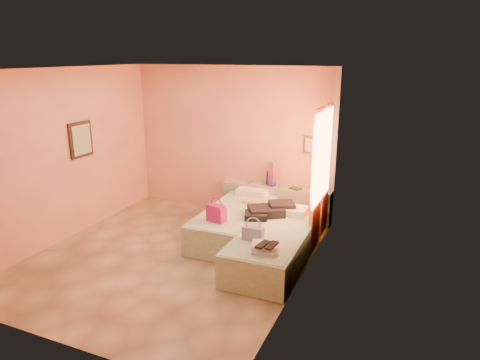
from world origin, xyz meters
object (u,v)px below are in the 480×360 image
Objects in this scene: bed_left at (235,223)px; blue_handbag at (253,234)px; headboard_ledge at (276,203)px; green_book at (296,189)px; towel_stack at (265,248)px; bed_right at (273,248)px; flower_vase at (319,184)px; magenta_handbag at (216,213)px; water_bottle at (268,178)px.

blue_handbag is (0.72, -1.03, 0.35)m from bed_left.
green_book reaches higher than headboard_ledge.
headboard_ledge is at bearing 105.05° from towel_stack.
headboard_ledge is 1.02× the size of bed_right.
headboard_ledge is 6.89× the size of blue_handbag.
bed_right is at bearing -98.81° from flower_vase.
magenta_handbag is at bearing 146.83° from towel_stack.
bed_right is at bearing -67.72° from water_bottle.
bed_right is 8.34× the size of water_bottle.
flower_vase is 1.00× the size of magenta_handbag.
bed_left is 10.75× the size of green_book.
green_book is 0.43m from flower_vase.
water_bottle is at bearing 176.26° from flower_vase.
green_book is 0.53× the size of towel_stack.
bed_left is at bearing 126.46° from blue_handbag.
headboard_ledge is 0.48m from water_bottle.
blue_handbag is at bearing -17.44° from magenta_handbag.
towel_stack is at bearing -81.58° from bed_right.
flower_vase reaches higher than blue_handbag.
flower_vase reaches higher than headboard_ledge.
magenta_handbag is at bearing 176.20° from bed_right.
water_bottle is at bearing 93.10° from magenta_handbag.
bed_left is (-0.38, -1.05, -0.08)m from headboard_ledge.
bed_right is at bearing -72.84° from headboard_ledge.
water_bottle is at bearing 108.94° from towel_stack.
towel_stack reaches higher than bed_left.
flower_vase is 0.98× the size of blue_handbag.
bed_right is 6.83× the size of magenta_handbag.
water_bottle is 0.82× the size of magenta_handbag.
blue_handbag is (0.78, -0.43, -0.04)m from magenta_handbag.
magenta_handbag is at bearing -93.08° from green_book.
bed_left is at bearing 143.32° from bed_right.
blue_handbag is (-0.03, -2.01, -0.07)m from green_book.
water_bottle is 0.81× the size of blue_handbag.
magenta_handbag is at bearing 152.54° from blue_handbag.
blue_handbag reaches higher than towel_stack.
bed_left is 8.34× the size of water_bottle.
magenta_handbag reaches higher than bed_right.
green_book is 2.29m from towel_stack.
headboard_ledge is 8.55× the size of water_bottle.
flower_vase reaches higher than water_bottle.
flower_vase is at bearing 64.51° from magenta_handbag.
bed_left is 1.00× the size of bed_right.
headboard_ledge is 2.12m from blue_handbag.
blue_handbag reaches higher than bed_left.
bed_right is (0.90, -0.65, 0.00)m from bed_left.
towel_stack is at bearing -74.95° from headboard_ledge.
bed_left is 6.72× the size of blue_handbag.
bed_right is at bearing -61.02° from green_book.
water_bottle is (0.19, 1.08, 0.52)m from bed_left.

